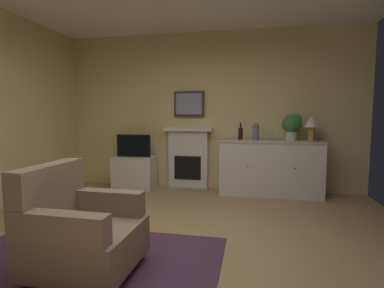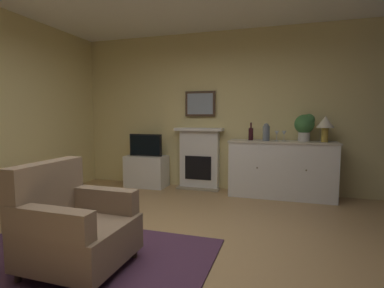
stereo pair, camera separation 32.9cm
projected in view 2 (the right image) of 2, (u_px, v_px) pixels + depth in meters
The scene contains 15 objects.
ground_plane at pixel (159, 260), 2.80m from camera, with size 5.35×5.51×0.10m, color tan.
wall_rear at pixel (219, 112), 5.25m from camera, with size 5.35×0.06×2.78m, color #EAD68C.
area_rug at pixel (70, 265), 2.60m from camera, with size 2.40×1.81×0.02m, color #4C2D47.
fireplace_unit at pixel (199, 158), 5.31m from camera, with size 0.87×0.30×1.10m.
framed_picture at pixel (200, 104), 5.25m from camera, with size 0.55×0.04×0.45m.
sideboard_cabinet at pixel (281, 169), 4.73m from camera, with size 1.67×0.49×0.92m.
table_lamp at pixel (325, 124), 4.47m from camera, with size 0.26×0.26×0.40m.
wine_bottle at pixel (251, 134), 4.82m from camera, with size 0.08×0.08×0.29m.
wine_glass_left at pixel (277, 133), 4.65m from camera, with size 0.07×0.07×0.16m.
wine_glass_center at pixel (284, 133), 4.65m from camera, with size 0.07×0.07×0.16m.
vase_decorative at pixel (266, 132), 4.70m from camera, with size 0.11×0.11×0.28m.
tv_cabinet at pixel (147, 171), 5.46m from camera, with size 0.75×0.42×0.58m.
tv_set at pixel (146, 145), 5.40m from camera, with size 0.62×0.07×0.40m.
potted_plant_small at pixel (305, 125), 4.60m from camera, with size 0.30×0.30×0.43m.
armchair at pixel (73, 226), 2.51m from camera, with size 0.82×0.79×0.92m.
Camera 2 is at (1.09, -2.46, 1.32)m, focal length 27.51 mm.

